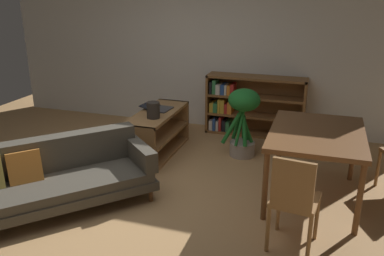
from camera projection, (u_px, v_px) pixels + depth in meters
ground_plane at (131, 198)px, 4.45m from camera, size 8.16×8.16×0.00m
back_wall_panel at (203, 43)px, 6.43m from camera, size 6.80×0.10×2.70m
fabric_couch at (47, 178)px, 4.16m from camera, size 1.97×2.04×0.71m
media_console at (158, 133)px, 5.56m from camera, size 0.47×1.29×0.60m
open_laptop at (158, 108)px, 5.58m from camera, size 0.43×0.33×0.06m
desk_speaker at (153, 110)px, 5.18m from camera, size 0.17×0.17×0.21m
potted_floor_plant at (243, 116)px, 5.40m from camera, size 0.49×0.43×0.94m
dining_table at (317, 138)px, 4.24m from camera, size 0.96×1.31×0.78m
dining_chair_near at (294, 198)px, 3.42m from camera, size 0.44×0.45×0.91m
bookshelf at (248, 105)px, 6.31m from camera, size 1.51×0.35×0.93m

